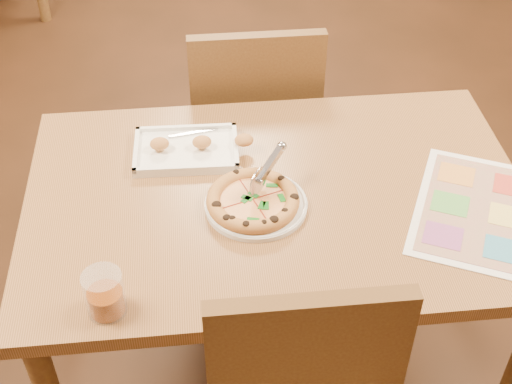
{
  "coord_description": "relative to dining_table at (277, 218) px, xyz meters",
  "views": [
    {
      "loc": [
        -0.19,
        -1.37,
        1.94
      ],
      "look_at": [
        -0.06,
        -0.04,
        0.77
      ],
      "focal_mm": 50.0,
      "sensor_mm": 36.0,
      "label": 1
    }
  ],
  "objects": [
    {
      "name": "dining_table",
      "position": [
        0.0,
        0.0,
        0.0
      ],
      "size": [
        1.3,
        0.85,
        0.72
      ],
      "color": "#96633C",
      "rests_on": "ground"
    },
    {
      "name": "chair_far",
      "position": [
        -0.0,
        0.6,
        -0.07
      ],
      "size": [
        0.42,
        0.42,
        0.47
      ],
      "rotation": [
        0.0,
        0.0,
        3.14
      ],
      "color": "brown",
      "rests_on": "ground"
    },
    {
      "name": "plate",
      "position": [
        -0.06,
        -0.04,
        0.09
      ],
      "size": [
        0.34,
        0.34,
        0.01
      ],
      "primitive_type": "cylinder",
      "rotation": [
        0.0,
        0.0,
        -0.4
      ],
      "color": "silver",
      "rests_on": "dining_table"
    },
    {
      "name": "pizza_cutter",
      "position": [
        -0.03,
        0.0,
        0.17
      ],
      "size": [
        0.1,
        0.12,
        0.09
      ],
      "rotation": [
        0.0,
        0.0,
        0.89
      ],
      "color": "silver",
      "rests_on": "pizza"
    },
    {
      "name": "appetizer_tray",
      "position": [
        -0.22,
        0.19,
        0.1
      ],
      "size": [
        0.33,
        0.2,
        0.05
      ],
      "rotation": [
        0.0,
        0.0,
        -0.03
      ],
      "color": "white",
      "rests_on": "dining_table"
    },
    {
      "name": "glass_tumbler",
      "position": [
        -0.42,
        -0.34,
        0.13
      ],
      "size": [
        0.09,
        0.09,
        0.11
      ],
      "rotation": [
        0.0,
        0.0,
        0.42
      ],
      "color": "#84380A",
      "rests_on": "dining_table"
    },
    {
      "name": "menu",
      "position": [
        0.5,
        -0.12,
        0.09
      ],
      "size": [
        0.46,
        0.52,
        0.0
      ],
      "primitive_type": "cube",
      "rotation": [
        0.0,
        0.0,
        -0.44
      ],
      "color": "white",
      "rests_on": "dining_table"
    },
    {
      "name": "pizza",
      "position": [
        -0.07,
        -0.05,
        0.11
      ],
      "size": [
        0.24,
        0.24,
        0.04
      ],
      "rotation": [
        0.0,
        0.0,
        0.32
      ],
      "color": "#DC914B",
      "rests_on": "plate"
    }
  ]
}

